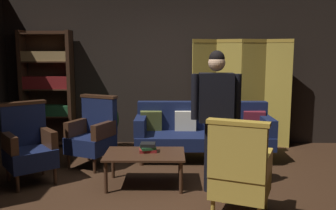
% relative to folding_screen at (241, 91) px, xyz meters
% --- Properties ---
extents(ground_plane, '(10.00, 10.00, 0.00)m').
position_rel_folding_screen_xyz_m(ground_plane, '(-1.27, -2.20, -0.99)').
color(ground_plane, '#331E11').
extents(back_wall, '(7.20, 0.10, 2.80)m').
position_rel_folding_screen_xyz_m(back_wall, '(-1.27, 0.25, 0.41)').
color(back_wall, black).
rests_on(back_wall, ground_plane).
extents(folding_screen, '(1.73, 0.28, 1.90)m').
position_rel_folding_screen_xyz_m(folding_screen, '(0.00, 0.00, 0.00)').
color(folding_screen, '#B29338').
rests_on(folding_screen, ground_plane).
extents(bookshelf, '(0.90, 0.32, 2.05)m').
position_rel_folding_screen_xyz_m(bookshelf, '(-3.42, -0.00, 0.08)').
color(bookshelf, '#382114').
rests_on(bookshelf, ground_plane).
extents(velvet_couch, '(2.12, 0.78, 0.88)m').
position_rel_folding_screen_xyz_m(velvet_couch, '(-0.72, -0.74, -0.53)').
color(velvet_couch, '#382114').
rests_on(velvet_couch, ground_plane).
extents(coffee_table, '(1.00, 0.64, 0.42)m').
position_rel_folding_screen_xyz_m(coffee_table, '(-1.56, -1.97, -0.61)').
color(coffee_table, '#382114').
rests_on(coffee_table, ground_plane).
extents(armchair_gilt_accent, '(0.75, 0.75, 1.04)m').
position_rel_folding_screen_xyz_m(armchair_gilt_accent, '(-0.53, -2.85, -0.50)').
color(armchair_gilt_accent, '#B78E33').
rests_on(armchair_gilt_accent, ground_plane).
extents(armchair_wing_left, '(0.81, 0.81, 1.04)m').
position_rel_folding_screen_xyz_m(armchair_wing_left, '(-3.08, -1.85, -0.50)').
color(armchair_wing_left, '#382114').
rests_on(armchair_wing_left, ground_plane).
extents(armchair_wing_right, '(0.77, 0.76, 1.04)m').
position_rel_folding_screen_xyz_m(armchair_wing_right, '(-2.38, -1.15, -0.50)').
color(armchair_wing_right, '#382114').
rests_on(armchair_wing_right, ground_plane).
extents(standing_figure, '(0.59, 0.23, 1.70)m').
position_rel_folding_screen_xyz_m(standing_figure, '(-0.70, -2.14, 0.04)').
color(standing_figure, black).
rests_on(standing_figure, ground_plane).
extents(potted_plant, '(0.56, 0.56, 0.85)m').
position_rel_folding_screen_xyz_m(potted_plant, '(-2.41, -0.30, -0.49)').
color(potted_plant, brown).
rests_on(potted_plant, ground_plane).
extents(book_red_leather, '(0.23, 0.18, 0.04)m').
position_rel_folding_screen_xyz_m(book_red_leather, '(-1.52, -1.90, -0.55)').
color(book_red_leather, maroon).
rests_on(book_red_leather, coffee_table).
extents(book_green_cloth, '(0.22, 0.22, 0.03)m').
position_rel_folding_screen_xyz_m(book_green_cloth, '(-1.52, -1.90, -0.51)').
color(book_green_cloth, '#1E4C28').
rests_on(book_green_cloth, book_red_leather).
extents(book_black_cloth, '(0.19, 0.16, 0.04)m').
position_rel_folding_screen_xyz_m(book_black_cloth, '(-1.52, -1.90, -0.47)').
color(book_black_cloth, black).
rests_on(book_black_cloth, book_green_cloth).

